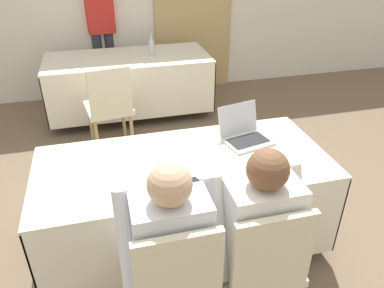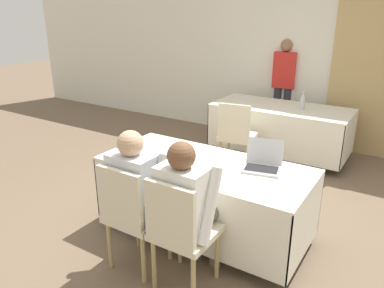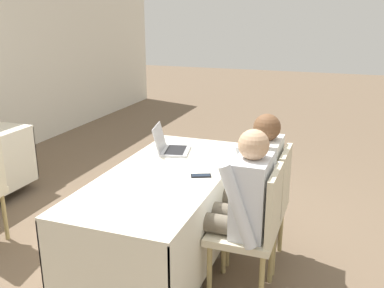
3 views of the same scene
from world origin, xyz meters
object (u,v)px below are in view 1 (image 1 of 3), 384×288
(laptop, at_px, (245,135))
(person_white_shirt, at_px, (254,226))
(water_bottle, at_px, (151,46))
(cell_phone, at_px, (198,185))
(chair_far_spare, at_px, (109,105))
(person_checkered_shirt, at_px, (169,242))
(person_red_shirt, at_px, (101,28))
(chair_near_right, at_px, (259,262))
(chair_near_left, at_px, (174,280))

(laptop, relative_size, person_white_shirt, 0.31)
(water_bottle, bearing_deg, cell_phone, -93.29)
(cell_phone, bearing_deg, laptop, 19.37)
(chair_far_spare, xyz_separation_m, person_white_shirt, (0.63, -2.12, 0.16))
(chair_far_spare, relative_size, person_white_shirt, 0.78)
(cell_phone, height_order, water_bottle, water_bottle)
(chair_far_spare, relative_size, person_checkered_shirt, 0.78)
(laptop, bearing_deg, person_red_shirt, 93.38)
(laptop, relative_size, chair_near_right, 0.40)
(cell_phone, relative_size, water_bottle, 0.66)
(chair_near_left, height_order, chair_far_spare, same)
(chair_near_left, bearing_deg, chair_near_right, -180.00)
(cell_phone, distance_m, chair_near_left, 0.56)
(chair_near_right, height_order, person_red_shirt, person_red_shirt)
(chair_far_spare, bearing_deg, person_checkered_shirt, 86.20)
(cell_phone, distance_m, water_bottle, 2.62)
(cell_phone, xyz_separation_m, chair_far_spare, (-0.42, 1.77, -0.21))
(chair_near_left, height_order, person_checkered_shirt, person_checkered_shirt)
(cell_phone, xyz_separation_m, person_white_shirt, (0.21, -0.36, -0.05))
(cell_phone, relative_size, chair_far_spare, 0.18)
(person_white_shirt, bearing_deg, chair_near_left, 12.96)
(person_red_shirt, bearing_deg, chair_far_spare, -100.15)
(chair_near_left, relative_size, person_checkered_shirt, 0.78)
(laptop, relative_size, water_bottle, 1.48)
(laptop, relative_size, cell_phone, 2.25)
(chair_near_left, relative_size, chair_near_right, 1.00)
(chair_far_spare, xyz_separation_m, person_red_shirt, (0.04, 1.59, 0.39))
(laptop, height_order, chair_far_spare, laptop)
(chair_far_spare, height_order, person_red_shirt, person_red_shirt)
(cell_phone, bearing_deg, person_checkered_shirt, -148.84)
(chair_near_left, height_order, person_red_shirt, person_red_shirt)
(person_checkered_shirt, bearing_deg, cell_phone, -124.91)
(laptop, bearing_deg, person_white_shirt, -120.58)
(laptop, bearing_deg, water_bottle, 85.42)
(water_bottle, xyz_separation_m, chair_far_spare, (-0.57, -0.84, -0.32))
(person_checkered_shirt, bearing_deg, chair_near_left, 90.00)
(person_checkered_shirt, bearing_deg, chair_near_right, 167.04)
(cell_phone, height_order, chair_far_spare, chair_far_spare)
(water_bottle, relative_size, person_checkered_shirt, 0.21)
(cell_phone, bearing_deg, chair_near_right, -89.81)
(chair_far_spare, distance_m, person_red_shirt, 1.63)
(person_checkered_shirt, bearing_deg, person_white_shirt, -180.00)
(person_red_shirt, bearing_deg, person_white_shirt, -89.67)
(water_bottle, distance_m, chair_far_spare, 1.07)
(laptop, xyz_separation_m, water_bottle, (-0.31, 2.18, 0.07))
(cell_phone, relative_size, chair_near_right, 0.18)
(chair_near_right, distance_m, person_checkered_shirt, 0.49)
(chair_near_right, relative_size, person_white_shirt, 0.78)
(cell_phone, bearing_deg, person_red_shirt, 72.55)
(chair_near_left, xyz_separation_m, person_white_shirt, (0.45, 0.10, 0.16))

